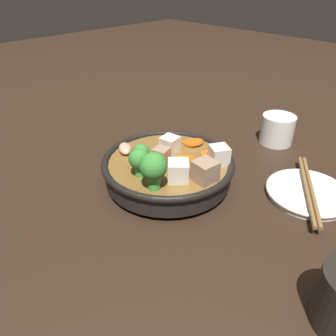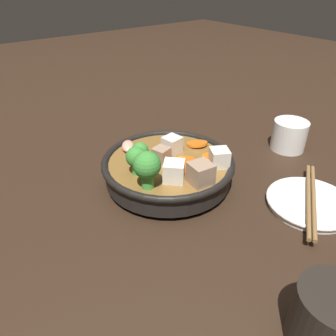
% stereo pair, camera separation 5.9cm
% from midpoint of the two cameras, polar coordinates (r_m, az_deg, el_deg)
% --- Properties ---
extents(ground_plane, '(3.00, 3.00, 0.00)m').
position_cam_midpoint_polar(ground_plane, '(0.61, -2.78, -2.61)').
color(ground_plane, black).
extents(stirfry_bowl, '(0.24, 0.24, 0.11)m').
position_cam_midpoint_polar(stirfry_bowl, '(0.59, -2.87, 0.08)').
color(stirfry_bowl, black).
rests_on(stirfry_bowl, ground_plane).
extents(side_saucer, '(0.14, 0.14, 0.01)m').
position_cam_midpoint_polar(side_saucer, '(0.61, 20.63, -4.15)').
color(side_saucer, white).
rests_on(side_saucer, ground_plane).
extents(tea_cup, '(0.07, 0.07, 0.06)m').
position_cam_midpoint_polar(tea_cup, '(0.77, 16.43, 6.47)').
color(tea_cup, white).
rests_on(tea_cup, ground_plane).
extents(chopsticks_pair, '(0.12, 0.18, 0.01)m').
position_cam_midpoint_polar(chopsticks_pair, '(0.61, 20.80, -3.42)').
color(chopsticks_pair, olive).
rests_on(chopsticks_pair, side_saucer).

